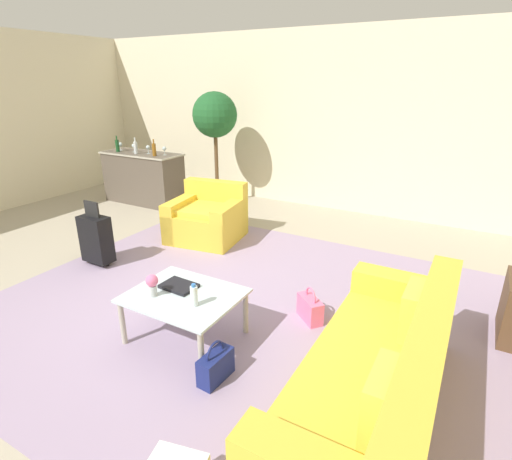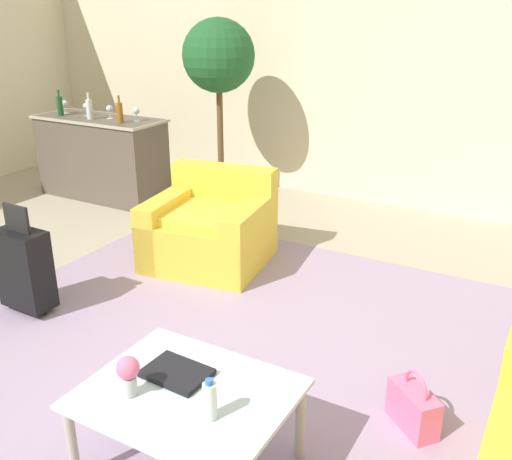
{
  "view_description": "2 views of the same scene",
  "coord_description": "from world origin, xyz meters",
  "px_view_note": "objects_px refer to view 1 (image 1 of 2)",
  "views": [
    {
      "loc": [
        2.5,
        -2.91,
        2.26
      ],
      "look_at": [
        0.61,
        0.45,
        0.8
      ],
      "focal_mm": 28.0,
      "sensor_mm": 36.0,
      "label": 1
    },
    {
      "loc": [
        1.79,
        -2.29,
        2.16
      ],
      "look_at": [
        0.22,
        0.48,
        0.91
      ],
      "focal_mm": 40.0,
      "sensor_mm": 36.0,
      "label": 2
    }
  ],
  "objects_px": {
    "wine_bottle_clear": "(136,147)",
    "armchair": "(208,219)",
    "wine_glass_leftmost": "(120,145)",
    "potted_ficus": "(215,125)",
    "water_bottle": "(194,296)",
    "coffee_table": "(184,300)",
    "wine_glass_right_of_centre": "(148,148)",
    "suitcase_black": "(96,238)",
    "bar_console": "(144,177)",
    "coffee_table_book": "(179,286)",
    "wine_bottle_amber": "(154,149)",
    "flower_vase": "(152,283)",
    "wine_glass_left_of_centre": "(134,146)",
    "handbag_navy": "(216,366)",
    "wine_glass_rightmost": "(164,149)",
    "wine_bottle_green": "(117,145)",
    "handbag_pink": "(310,308)",
    "couch": "(382,386)"
  },
  "relations": [
    {
      "from": "wine_bottle_clear",
      "to": "armchair",
      "type": "bearing_deg",
      "value": -20.29
    },
    {
      "from": "wine_glass_leftmost",
      "to": "potted_ficus",
      "type": "relative_size",
      "value": 0.07
    },
    {
      "from": "water_bottle",
      "to": "coffee_table",
      "type": "bearing_deg",
      "value": 153.43
    },
    {
      "from": "wine_glass_right_of_centre",
      "to": "wine_glass_leftmost",
      "type": "bearing_deg",
      "value": 179.37
    },
    {
      "from": "wine_glass_leftmost",
      "to": "suitcase_black",
      "type": "height_order",
      "value": "wine_glass_leftmost"
    },
    {
      "from": "armchair",
      "to": "suitcase_black",
      "type": "distance_m",
      "value": 1.62
    },
    {
      "from": "water_bottle",
      "to": "bar_console",
      "type": "bearing_deg",
      "value": 139.14
    },
    {
      "from": "coffee_table_book",
      "to": "suitcase_black",
      "type": "distance_m",
      "value": 1.98
    },
    {
      "from": "wine_bottle_amber",
      "to": "flower_vase",
      "type": "bearing_deg",
      "value": -47.89
    },
    {
      "from": "wine_glass_left_of_centre",
      "to": "handbag_navy",
      "type": "xyz_separation_m",
      "value": [
        4.24,
        -3.43,
        -0.94
      ]
    },
    {
      "from": "wine_glass_rightmost",
      "to": "suitcase_black",
      "type": "xyz_separation_m",
      "value": [
        0.95,
        -2.44,
        -0.72
      ]
    },
    {
      "from": "wine_bottle_amber",
      "to": "coffee_table",
      "type": "bearing_deg",
      "value": -44.34
    },
    {
      "from": "suitcase_black",
      "to": "armchair",
      "type": "bearing_deg",
      "value": 64.83
    },
    {
      "from": "wine_glass_right_of_centre",
      "to": "bar_console",
      "type": "bearing_deg",
      "value": -177.93
    },
    {
      "from": "coffee_table_book",
      "to": "handbag_navy",
      "type": "xyz_separation_m",
      "value": [
        0.68,
        -0.4,
        -0.35
      ]
    },
    {
      "from": "potted_ficus",
      "to": "wine_bottle_amber",
      "type": "bearing_deg",
      "value": -139.63
    },
    {
      "from": "handbag_navy",
      "to": "potted_ficus",
      "type": "xyz_separation_m",
      "value": [
        -2.76,
        4.02,
        1.36
      ]
    },
    {
      "from": "coffee_table_book",
      "to": "wine_bottle_green",
      "type": "relative_size",
      "value": 1.07
    },
    {
      "from": "wine_glass_leftmost",
      "to": "wine_glass_rightmost",
      "type": "bearing_deg",
      "value": 1.48
    },
    {
      "from": "bar_console",
      "to": "wine_glass_leftmost",
      "type": "bearing_deg",
      "value": 178.47
    },
    {
      "from": "suitcase_black",
      "to": "handbag_pink",
      "type": "distance_m",
      "value": 2.9
    },
    {
      "from": "bar_console",
      "to": "suitcase_black",
      "type": "height_order",
      "value": "bar_console"
    },
    {
      "from": "coffee_table_book",
      "to": "wine_bottle_green",
      "type": "bearing_deg",
      "value": 145.48
    },
    {
      "from": "coffee_table",
      "to": "bar_console",
      "type": "bearing_deg",
      "value": 138.47
    },
    {
      "from": "coffee_table",
      "to": "wine_glass_rightmost",
      "type": "distance_m",
      "value": 4.36
    },
    {
      "from": "couch",
      "to": "flower_vase",
      "type": "height_order",
      "value": "couch"
    },
    {
      "from": "flower_vase",
      "to": "handbag_navy",
      "type": "height_order",
      "value": "flower_vase"
    },
    {
      "from": "suitcase_black",
      "to": "bar_console",
      "type": "bearing_deg",
      "value": 122.01
    },
    {
      "from": "couch",
      "to": "wine_glass_right_of_centre",
      "type": "relative_size",
      "value": 14.79
    },
    {
      "from": "armchair",
      "to": "wine_glass_rightmost",
      "type": "relative_size",
      "value": 7.21
    },
    {
      "from": "armchair",
      "to": "coffee_table",
      "type": "bearing_deg",
      "value": -58.85
    },
    {
      "from": "wine_bottle_green",
      "to": "handbag_navy",
      "type": "relative_size",
      "value": 0.84
    },
    {
      "from": "wine_bottle_clear",
      "to": "handbag_pink",
      "type": "height_order",
      "value": "wine_bottle_clear"
    },
    {
      "from": "wine_bottle_amber",
      "to": "handbag_navy",
      "type": "relative_size",
      "value": 0.84
    },
    {
      "from": "armchair",
      "to": "coffee_table_book",
      "type": "relative_size",
      "value": 3.48
    },
    {
      "from": "flower_vase",
      "to": "suitcase_black",
      "type": "xyz_separation_m",
      "value": [
        -1.78,
        0.85,
        -0.22
      ]
    },
    {
      "from": "armchair",
      "to": "bar_console",
      "type": "xyz_separation_m",
      "value": [
        -2.19,
        0.93,
        0.21
      ]
    },
    {
      "from": "coffee_table_book",
      "to": "wine_glass_left_of_centre",
      "type": "bearing_deg",
      "value": 142.05
    },
    {
      "from": "couch",
      "to": "wine_bottle_amber",
      "type": "height_order",
      "value": "wine_bottle_amber"
    },
    {
      "from": "coffee_table_book",
      "to": "potted_ficus",
      "type": "xyz_separation_m",
      "value": [
        -2.08,
        3.62,
        1.02
      ]
    },
    {
      "from": "coffee_table_book",
      "to": "wine_glass_right_of_centre",
      "type": "bearing_deg",
      "value": 138.97
    },
    {
      "from": "flower_vase",
      "to": "suitcase_black",
      "type": "height_order",
      "value": "suitcase_black"
    },
    {
      "from": "wine_glass_leftmost",
      "to": "handbag_navy",
      "type": "xyz_separation_m",
      "value": [
        4.6,
        -3.44,
        -0.94
      ]
    },
    {
      "from": "water_bottle",
      "to": "wine_glass_rightmost",
      "type": "distance_m",
      "value": 4.55
    },
    {
      "from": "wine_bottle_clear",
      "to": "potted_ficus",
      "type": "bearing_deg",
      "value": 28.92
    },
    {
      "from": "wine_glass_leftmost",
      "to": "wine_bottle_amber",
      "type": "height_order",
      "value": "wine_bottle_amber"
    },
    {
      "from": "handbag_navy",
      "to": "wine_glass_right_of_centre",
      "type": "bearing_deg",
      "value": 138.5
    },
    {
      "from": "flower_vase",
      "to": "wine_glass_left_of_centre",
      "type": "distance_m",
      "value": 4.78
    },
    {
      "from": "coffee_table_book",
      "to": "bar_console",
      "type": "bearing_deg",
      "value": 140.62
    },
    {
      "from": "flower_vase",
      "to": "potted_ficus",
      "type": "distance_m",
      "value": 4.42
    }
  ]
}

